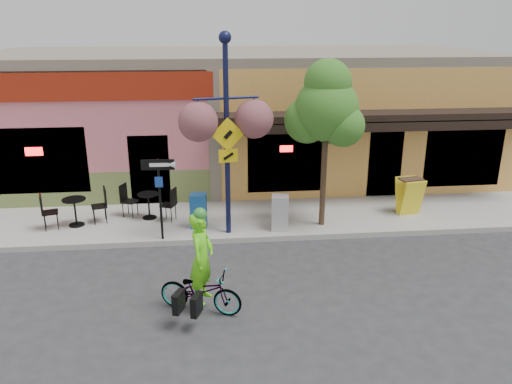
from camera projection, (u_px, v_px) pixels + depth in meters
ground at (259, 250)px, 12.66m from camera, size 90.00×90.00×0.00m
sidewalk at (252, 219)px, 14.52m from camera, size 24.00×3.00×0.15m
curb at (257, 239)px, 13.15m from camera, size 24.00×0.12×0.15m
building at (238, 112)px, 19.00m from camera, size 18.20×8.20×4.50m
bicycle at (201, 291)px, 9.86m from camera, size 1.81×1.17×0.90m
cyclist_rider at (202, 269)px, 9.72m from camera, size 0.65×0.79×1.84m
lamp_post at (227, 138)px, 12.56m from camera, size 1.74×0.94×5.17m
one_way_sign at (160, 200)px, 12.64m from camera, size 0.83×0.21×2.14m
cafe_set_left at (75, 208)px, 13.67m from camera, size 1.86×1.28×1.02m
cafe_set_right at (149, 202)px, 14.20m from camera, size 1.79×1.33×0.97m
newspaper_box_blue at (199, 211)px, 13.58m from camera, size 0.47×0.43×0.95m
newspaper_box_grey at (280, 213)px, 13.43m from camera, size 0.51×0.47×0.96m
street_tree at (325, 145)px, 13.19m from camera, size 2.17×2.17×4.55m
sandwich_board at (413, 198)px, 14.36m from camera, size 0.72×0.58×1.08m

